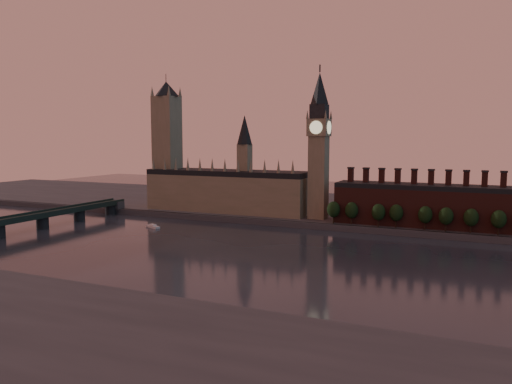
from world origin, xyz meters
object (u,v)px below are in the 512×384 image
at_px(victoria_tower, 167,140).
at_px(big_ben, 319,144).
at_px(westminster_bridge, 18,222).
at_px(river_boat, 153,226).

relative_size(victoria_tower, big_ben, 1.01).
distance_m(victoria_tower, westminster_bridge, 133.21).
relative_size(big_ben, westminster_bridge, 0.54).
bearing_deg(victoria_tower, westminster_bridge, -106.56).
xyz_separation_m(victoria_tower, river_boat, (32.16, -66.00, -58.15)).
distance_m(victoria_tower, river_boat, 93.66).
bearing_deg(victoria_tower, river_boat, -64.02).
bearing_deg(victoria_tower, big_ben, -2.20).
relative_size(westminster_bridge, river_boat, 15.80).
xyz_separation_m(big_ben, river_boat, (-97.84, -61.00, -55.89)).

